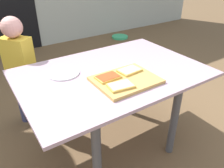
# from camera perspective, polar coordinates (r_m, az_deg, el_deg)

# --- Properties ---
(ground_plane) EXTENTS (16.00, 16.00, 0.00)m
(ground_plane) POSITION_cam_1_polar(r_m,az_deg,el_deg) (2.06, 0.10, -14.57)
(ground_plane) COLOR brown
(dining_table) EXTENTS (1.35, 0.93, 0.70)m
(dining_table) POSITION_cam_1_polar(r_m,az_deg,el_deg) (1.70, 0.11, 0.20)
(dining_table) COLOR #AB8D9E
(dining_table) RESTS_ON ground
(cutting_board) EXTENTS (0.42, 0.33, 0.02)m
(cutting_board) POSITION_cam_1_polar(r_m,az_deg,el_deg) (1.51, 3.51, 1.05)
(cutting_board) COLOR tan
(cutting_board) RESTS_ON dining_table
(pizza_slice_far_left) EXTENTS (0.16, 0.11, 0.02)m
(pizza_slice_far_left) POSITION_cam_1_polar(r_m,az_deg,el_deg) (1.51, -1.03, 1.79)
(pizza_slice_far_left) COLOR gold
(pizza_slice_far_left) RESTS_ON cutting_board
(pizza_slice_near_left) EXTENTS (0.17, 0.13, 0.02)m
(pizza_slice_near_left) POSITION_cam_1_polar(r_m,az_deg,el_deg) (1.41, 2.26, -0.43)
(pizza_slice_near_left) COLOR gold
(pizza_slice_near_left) RESTS_ON cutting_board
(pizza_slice_far_right) EXTENTS (0.17, 0.12, 0.02)m
(pizza_slice_far_right) POSITION_cam_1_polar(r_m,az_deg,el_deg) (1.60, 4.52, 3.47)
(pizza_slice_far_right) COLOR gold
(pizza_slice_far_right) RESTS_ON cutting_board
(plate_white_left) EXTENTS (0.23, 0.23, 0.01)m
(plate_white_left) POSITION_cam_1_polar(r_m,az_deg,el_deg) (1.65, -12.34, 2.75)
(plate_white_left) COLOR silver
(plate_white_left) RESTS_ON dining_table
(child_left) EXTENTS (0.26, 0.28, 1.04)m
(child_left) POSITION_cam_1_polar(r_m,az_deg,el_deg) (2.11, -22.30, 4.02)
(child_left) COLOR #404166
(child_left) RESTS_ON ground
(garden_hose_coil) EXTENTS (0.32, 0.32, 0.04)m
(garden_hose_coil) POSITION_cam_1_polar(r_m,az_deg,el_deg) (4.64, 2.02, 11.92)
(garden_hose_coil) COLOR #39B072
(garden_hose_coil) RESTS_ON ground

